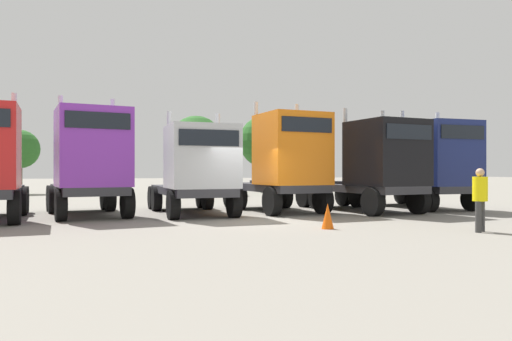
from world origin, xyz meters
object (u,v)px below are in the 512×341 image
Objects in this scene: semi_truck_silver at (197,170)px; traffic_cone_near at (328,216)px; semi_truck_purple at (91,161)px; visitor_in_hivis at (480,195)px; semi_truck_navy at (433,164)px; semi_truck_orange at (286,162)px; semi_truck_black at (376,165)px.

semi_truck_silver reaches higher than traffic_cone_near.
semi_truck_purple reaches higher than traffic_cone_near.
semi_truck_purple is 12.99m from visitor_in_hivis.
semi_truck_silver is 1.03× the size of semi_truck_navy.
visitor_in_hivis is at bearing 39.87° from semi_truck_silver.
traffic_cone_near is at bearing 26.06° from semi_truck_silver.
semi_truck_navy is (14.16, -0.47, -0.09)m from semi_truck_purple.
traffic_cone_near is (-0.68, -5.49, -1.69)m from semi_truck_orange.
semi_truck_black reaches higher than visitor_in_hivis.
semi_truck_navy is 9.21m from traffic_cone_near.
semi_truck_silver is 3.67m from semi_truck_orange.
visitor_in_hivis is at bearing 15.34° from semi_truck_orange.
semi_truck_purple is at bearing -94.13° from semi_truck_navy.
semi_truck_purple reaches higher than semi_truck_black.
semi_truck_silver is at bearing -92.03° from semi_truck_navy.
semi_truck_navy is at bearing 94.74° from semi_truck_black.
visitor_in_hivis is at bearing -26.52° from traffic_cone_near.
traffic_cone_near is (-3.72, 1.86, -0.65)m from visitor_in_hivis.
semi_truck_purple is 11.04m from semi_truck_black.
semi_truck_navy is 8.06m from visitor_in_hivis.
semi_truck_purple is at bearing -156.76° from visitor_in_hivis.
semi_truck_orange is 3.65m from semi_truck_black.
semi_truck_silver is 10.35m from semi_truck_navy.
traffic_cone_near is (6.77, -5.73, -1.69)m from semi_truck_purple.
semi_truck_silver is at bearing 72.36° from semi_truck_purple.
semi_truck_purple is 0.99× the size of semi_truck_navy.
semi_truck_black is at bearing 47.09° from traffic_cone_near.
semi_truck_purple is 7.46m from semi_truck_orange.
semi_truck_purple is 14.16m from semi_truck_navy.
semi_truck_purple is at bearing -104.74° from semi_truck_black.
semi_truck_navy is (3.19, 0.74, 0.05)m from semi_truck_black.
semi_truck_orange reaches higher than traffic_cone_near.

